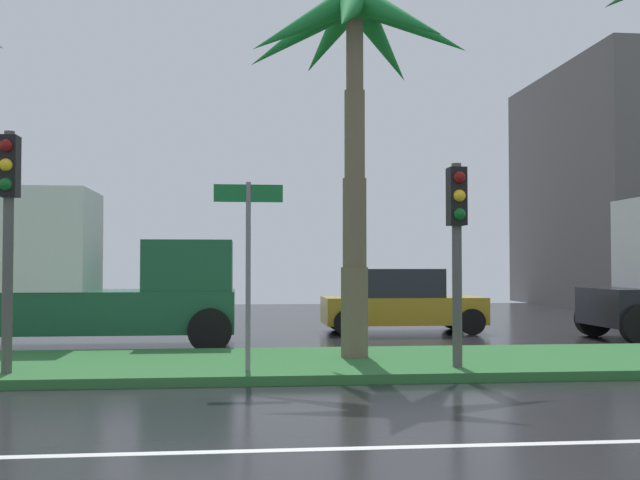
{
  "coord_description": "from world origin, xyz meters",
  "views": [
    {
      "loc": [
        -1.5,
        -5.57,
        1.83
      ],
      "look_at": [
        0.29,
        11.46,
        2.38
      ],
      "focal_mm": 42.92,
      "sensor_mm": 36.0,
      "label": 1
    }
  ],
  "objects_px": {
    "traffic_signal_median_right": "(457,226)",
    "street_name_sign": "(248,249)",
    "car_in_traffic_leading": "(401,302)",
    "traffic_signal_median_left": "(8,206)",
    "palm_tree_centre_left": "(354,53)",
    "box_truck_lead": "(85,278)"
  },
  "relations": [
    {
      "from": "traffic_signal_median_left",
      "to": "street_name_sign",
      "type": "bearing_deg",
      "value": -1.47
    },
    {
      "from": "palm_tree_centre_left",
      "to": "traffic_signal_median_right",
      "type": "distance_m",
      "value": 3.97
    },
    {
      "from": "street_name_sign",
      "to": "car_in_traffic_leading",
      "type": "bearing_deg",
      "value": 62.69
    },
    {
      "from": "street_name_sign",
      "to": "traffic_signal_median_right",
      "type": "bearing_deg",
      "value": 0.95
    },
    {
      "from": "palm_tree_centre_left",
      "to": "street_name_sign",
      "type": "relative_size",
      "value": 2.36
    },
    {
      "from": "palm_tree_centre_left",
      "to": "street_name_sign",
      "type": "bearing_deg",
      "value": -139.07
    },
    {
      "from": "car_in_traffic_leading",
      "to": "traffic_signal_median_right",
      "type": "bearing_deg",
      "value": -95.51
    },
    {
      "from": "traffic_signal_median_right",
      "to": "street_name_sign",
      "type": "bearing_deg",
      "value": -179.05
    },
    {
      "from": "street_name_sign",
      "to": "car_in_traffic_leading",
      "type": "relative_size",
      "value": 0.7
    },
    {
      "from": "traffic_signal_median_left",
      "to": "box_truck_lead",
      "type": "relative_size",
      "value": 0.59
    },
    {
      "from": "palm_tree_centre_left",
      "to": "box_truck_lead",
      "type": "height_order",
      "value": "palm_tree_centre_left"
    },
    {
      "from": "box_truck_lead",
      "to": "car_in_traffic_leading",
      "type": "relative_size",
      "value": 1.49
    },
    {
      "from": "palm_tree_centre_left",
      "to": "car_in_traffic_leading",
      "type": "height_order",
      "value": "palm_tree_centre_left"
    },
    {
      "from": "traffic_signal_median_left",
      "to": "street_name_sign",
      "type": "xyz_separation_m",
      "value": [
        3.73,
        -0.1,
        -0.67
      ]
    },
    {
      "from": "traffic_signal_median_left",
      "to": "street_name_sign",
      "type": "distance_m",
      "value": 3.79
    },
    {
      "from": "traffic_signal_median_right",
      "to": "street_name_sign",
      "type": "xyz_separation_m",
      "value": [
        -3.43,
        -0.06,
        -0.38
      ]
    },
    {
      "from": "box_truck_lead",
      "to": "traffic_signal_median_right",
      "type": "bearing_deg",
      "value": -35.82
    },
    {
      "from": "traffic_signal_median_left",
      "to": "car_in_traffic_leading",
      "type": "height_order",
      "value": "traffic_signal_median_left"
    },
    {
      "from": "box_truck_lead",
      "to": "palm_tree_centre_left",
      "type": "bearing_deg",
      "value": -31.66
    },
    {
      "from": "palm_tree_centre_left",
      "to": "car_in_traffic_leading",
      "type": "relative_size",
      "value": 1.65
    },
    {
      "from": "traffic_signal_median_left",
      "to": "box_truck_lead",
      "type": "bearing_deg",
      "value": 87.66
    },
    {
      "from": "palm_tree_centre_left",
      "to": "box_truck_lead",
      "type": "bearing_deg",
      "value": 148.34
    }
  ]
}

